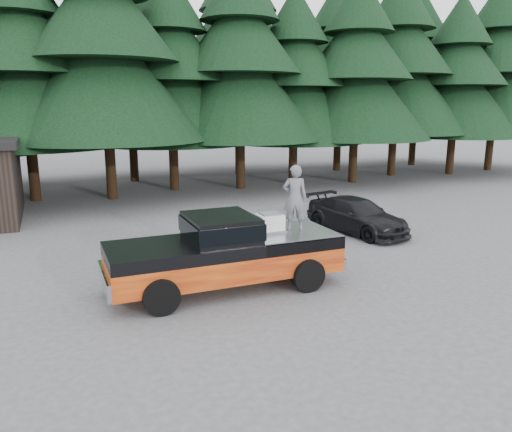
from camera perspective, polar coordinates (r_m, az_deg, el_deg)
name	(u,v)px	position (r m, az deg, el deg)	size (l,w,h in m)	color
ground	(232,298)	(12.25, -2.77, -9.40)	(120.00, 120.00, 0.00)	#47474A
pickup_truck	(225,263)	(12.69, -3.57, -5.43)	(6.00, 2.04, 1.33)	#DA6013
truck_cab	(221,227)	(12.39, -4.07, -1.26)	(1.66, 1.90, 0.59)	black
air_compressor	(270,224)	(13.02, 1.58, -0.86)	(0.65, 0.54, 0.45)	silver
man_on_bed	(295,198)	(13.10, 4.46, 2.09)	(0.64, 0.42, 1.74)	#5B5C63
parked_car	(357,215)	(18.58, 11.43, 0.06)	(1.73, 4.26, 1.24)	black
treeline	(125,42)	(28.37, -14.77, 18.64)	(60.15, 16.05, 17.50)	black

